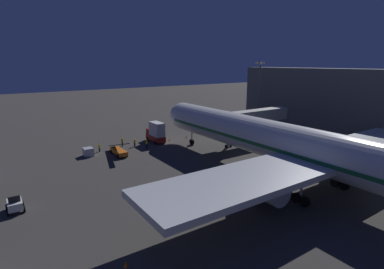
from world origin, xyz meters
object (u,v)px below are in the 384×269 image
(jet_bridge, at_px, (248,117))
(baggage_tug_lead, at_px, (15,205))
(airliner_at_gate, at_px, (317,153))
(ground_crew_near_nose_gear, at_px, (135,142))
(baggage_container_near_belt, at_px, (88,152))
(ground_crew_walking_aft, at_px, (99,147))
(apron_floodlight_mast, at_px, (259,89))
(traffic_cone_nose_starboard, at_px, (169,140))
(ground_crew_by_tug, at_px, (122,141))
(belt_loader, at_px, (119,151))
(ground_crew_by_belt_loader, at_px, (147,143))
(catering_truck, at_px, (156,132))
(traffic_cone_wingtip_svc_side, at_px, (126,264))
(traffic_cone_nose_port, at_px, (186,137))

(jet_bridge, distance_m, baggage_tug_lead, 43.66)
(airliner_at_gate, xyz_separation_m, ground_crew_near_nose_gear, (10.28, -33.78, -4.58))
(baggage_container_near_belt, distance_m, ground_crew_walking_aft, 2.94)
(apron_floodlight_mast, distance_m, traffic_cone_nose_starboard, 29.30)
(airliner_at_gate, distance_m, ground_crew_by_tug, 37.70)
(belt_loader, height_order, ground_crew_by_belt_loader, belt_loader)
(ground_crew_near_nose_gear, xyz_separation_m, ground_crew_walking_aft, (7.04, -0.43, 0.04))
(catering_truck, relative_size, traffic_cone_wingtip_svc_side, 10.14)
(traffic_cone_nose_starboard, height_order, traffic_cone_wingtip_svc_side, same)
(belt_loader, height_order, traffic_cone_nose_port, belt_loader)
(baggage_container_near_belt, relative_size, traffic_cone_nose_starboard, 3.28)
(apron_floodlight_mast, xyz_separation_m, traffic_cone_nose_starboard, (27.70, 0.70, -9.53))
(traffic_cone_nose_port, bearing_deg, ground_crew_by_belt_loader, 13.33)
(apron_floodlight_mast, relative_size, belt_loader, 1.92)
(ground_crew_near_nose_gear, distance_m, traffic_cone_nose_starboard, 8.10)
(airliner_at_gate, xyz_separation_m, ground_crew_walking_aft, (17.32, -34.21, -4.54))
(baggage_tug_lead, xyz_separation_m, ground_crew_by_belt_loader, (-23.80, -15.08, 0.23))
(ground_crew_near_nose_gear, relative_size, traffic_cone_nose_starboard, 3.02)
(ground_crew_by_tug, bearing_deg, baggage_container_near_belt, 19.54)
(apron_floodlight_mast, xyz_separation_m, ground_crew_near_nose_gear, (35.78, 0.74, -8.89))
(apron_floodlight_mast, relative_size, traffic_cone_wingtip_svc_side, 30.50)
(baggage_container_near_belt, xyz_separation_m, ground_crew_by_tug, (-7.53, -2.67, 0.31))
(apron_floodlight_mast, relative_size, catering_truck, 3.01)
(baggage_container_near_belt, relative_size, traffic_cone_wingtip_svc_side, 3.28)
(baggage_tug_lead, relative_size, ground_crew_by_belt_loader, 1.26)
(apron_floodlight_mast, relative_size, baggage_container_near_belt, 9.29)
(ground_crew_near_nose_gear, bearing_deg, apron_floodlight_mast, -178.81)
(ground_crew_by_tug, bearing_deg, apron_floodlight_mast, 178.72)
(airliner_at_gate, xyz_separation_m, jet_bridge, (-10.24, -22.72, 0.11))
(baggage_tug_lead, height_order, traffic_cone_nose_starboard, baggage_tug_lead)
(traffic_cone_nose_port, height_order, traffic_cone_wingtip_svc_side, same)
(baggage_container_near_belt, height_order, ground_crew_walking_aft, ground_crew_walking_aft)
(traffic_cone_nose_port, bearing_deg, ground_crew_near_nose_gear, 0.20)
(jet_bridge, height_order, catering_truck, jet_bridge)
(belt_loader, xyz_separation_m, ground_crew_walking_aft, (2.27, -4.13, 0.10))
(baggage_tug_lead, distance_m, traffic_cone_nose_port, 39.09)
(airliner_at_gate, xyz_separation_m, traffic_cone_wingtip_svc_side, (25.88, 0.12, -5.22))
(ground_crew_by_belt_loader, relative_size, ground_crew_walking_aft, 1.06)
(baggage_tug_lead, bearing_deg, traffic_cone_wingtip_svc_side, 112.62)
(catering_truck, bearing_deg, jet_bridge, 142.18)
(jet_bridge, bearing_deg, apron_floodlight_mast, -142.29)
(ground_crew_walking_aft, height_order, traffic_cone_nose_port, ground_crew_walking_aft)
(airliner_at_gate, distance_m, belt_loader, 33.95)
(catering_truck, height_order, ground_crew_walking_aft, catering_truck)
(belt_loader, xyz_separation_m, baggage_container_near_belt, (4.78, -2.62, -0.11))
(airliner_at_gate, height_order, traffic_cone_wingtip_svc_side, airliner_at_gate)
(traffic_cone_nose_port, bearing_deg, traffic_cone_wingtip_svc_side, 50.39)
(baggage_container_near_belt, bearing_deg, airliner_at_gate, 121.23)
(apron_floodlight_mast, distance_m, ground_crew_near_nose_gear, 36.88)
(ground_crew_near_nose_gear, relative_size, ground_crew_by_belt_loader, 0.91)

